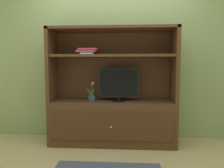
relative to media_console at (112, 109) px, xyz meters
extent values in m
plane|color=tan|center=(0.00, -0.41, -0.52)|extent=(8.00, 8.00, 0.00)
cube|color=#8C9E6B|center=(0.00, 0.34, 0.88)|extent=(6.00, 0.10, 2.80)
cube|color=#4C2D1C|center=(0.00, -0.01, -0.20)|extent=(1.82, 0.46, 0.64)
cube|color=#462A19|center=(0.00, -0.25, -0.20)|extent=(1.68, 0.02, 0.38)
sphere|color=silver|center=(0.00, -0.26, -0.20)|extent=(0.02, 0.02, 0.02)
cube|color=#4C2D1C|center=(-0.89, -0.01, 0.64)|extent=(0.05, 0.46, 1.05)
cube|color=#4C2D1C|center=(0.89, -0.01, 0.64)|extent=(0.05, 0.46, 1.05)
cube|color=#4C2D1C|center=(0.00, 0.21, 0.64)|extent=(1.82, 0.02, 1.05)
cube|color=#4C2D1C|center=(0.00, -0.01, 1.15)|extent=(1.82, 0.46, 0.04)
cube|color=#4C2D1C|center=(0.00, -0.01, 0.77)|extent=(1.72, 0.42, 0.04)
cylinder|color=black|center=(0.10, -0.02, 0.13)|extent=(0.23, 0.23, 0.01)
cylinder|color=black|center=(0.10, -0.02, 0.15)|extent=(0.03, 0.03, 0.04)
cube|color=black|center=(0.10, -0.02, 0.39)|extent=(0.58, 0.02, 0.42)
cube|color=black|center=(0.10, -0.04, 0.39)|extent=(0.54, 0.00, 0.38)
cylinder|color=#384C56|center=(-0.30, -0.03, 0.15)|extent=(0.10, 0.10, 0.06)
cylinder|color=#3D6B33|center=(-0.30, -0.03, 0.29)|extent=(0.01, 0.01, 0.21)
cube|color=#2D7A38|center=(-0.28, -0.02, 0.23)|extent=(0.03, 0.07, 0.11)
cube|color=#2D7A38|center=(-0.31, -0.01, 0.23)|extent=(0.10, 0.04, 0.12)
cube|color=#2D7A38|center=(-0.31, -0.05, 0.23)|extent=(0.12, 0.07, 0.12)
sphere|color=#DB9EC6|center=(-0.28, -0.02, 0.38)|extent=(0.03, 0.03, 0.03)
sphere|color=#DB9EC6|center=(-0.29, -0.03, 0.36)|extent=(0.02, 0.02, 0.02)
cube|color=silver|center=(-0.36, -0.02, 0.80)|extent=(0.22, 0.36, 0.02)
cube|color=#A56638|center=(-0.34, 0.00, 0.82)|extent=(0.20, 0.29, 0.01)
cube|color=purple|center=(-0.35, -0.01, 0.83)|extent=(0.29, 0.32, 0.02)
cube|color=purple|center=(-0.34, 0.00, 0.85)|extent=(0.29, 0.30, 0.02)
cube|color=red|center=(-0.33, -0.01, 0.87)|extent=(0.28, 0.32, 0.02)
camera|label=1|loc=(0.20, -3.06, 0.64)|focal=33.87mm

